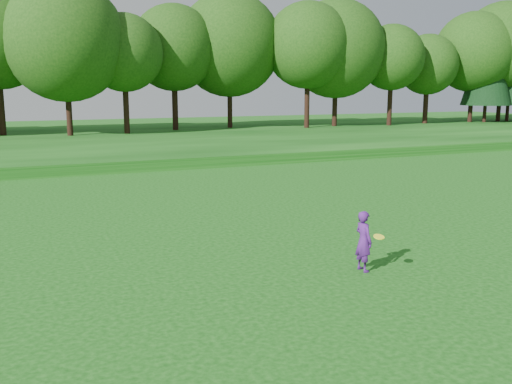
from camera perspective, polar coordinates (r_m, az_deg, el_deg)
name	(u,v)px	position (r m, az deg, el deg)	size (l,w,h in m)	color
ground	(386,286)	(12.98, 12.90, -9.12)	(140.00, 140.00, 0.00)	#0F470D
berm	(112,141)	(44.55, -14.19, 4.98)	(130.00, 30.00, 0.60)	#0F470D
walking_path	(159,168)	(30.95, -9.72, 2.36)	(130.00, 1.60, 0.04)	gray
treeline	(99,38)	(48.47, -15.45, 14.58)	(104.00, 7.00, 15.00)	#163F0E
woman	(364,241)	(13.68, 10.71, -4.84)	(0.39, 0.89, 1.45)	#511A78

